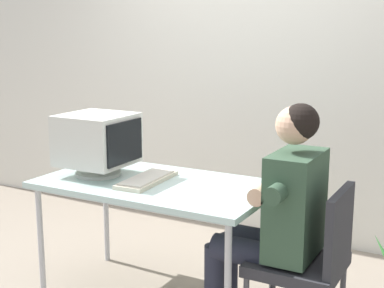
% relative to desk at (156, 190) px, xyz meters
% --- Properties ---
extents(wall_back, '(8.00, 0.10, 3.00)m').
position_rel_desk_xyz_m(wall_back, '(0.30, 1.40, 0.81)').
color(wall_back, silver).
rests_on(wall_back, ground_plane).
extents(desk, '(1.36, 0.76, 0.74)m').
position_rel_desk_xyz_m(desk, '(0.00, 0.00, 0.00)').
color(desk, '#B7B7BC').
rests_on(desk, ground_plane).
extents(crt_monitor, '(0.41, 0.40, 0.38)m').
position_rel_desk_xyz_m(crt_monitor, '(-0.39, -0.04, 0.27)').
color(crt_monitor, silver).
rests_on(crt_monitor, desk).
extents(keyboard, '(0.20, 0.46, 0.03)m').
position_rel_desk_xyz_m(keyboard, '(-0.04, -0.03, 0.07)').
color(keyboard, beige).
rests_on(keyboard, desk).
extents(office_chair, '(0.45, 0.45, 0.85)m').
position_rel_desk_xyz_m(office_chair, '(0.94, -0.03, -0.21)').
color(office_chair, '#4C4C51').
rests_on(office_chair, ground_plane).
extents(person_seated, '(0.70, 0.60, 1.26)m').
position_rel_desk_xyz_m(person_seated, '(0.76, -0.03, -0.01)').
color(person_seated, '#334C38').
rests_on(person_seated, ground_plane).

